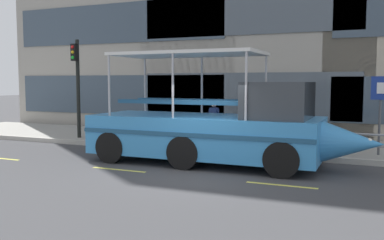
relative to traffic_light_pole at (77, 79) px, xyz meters
The scene contains 12 objects.
ground_plane 8.65m from the traffic_light_pole, 27.47° to the right, with size 120.00×120.00×0.00m, color #3D3D3F.
sidewalk 7.95m from the traffic_light_pole, 13.99° to the left, with size 32.00×4.80×0.18m, color #99968E.
curb_edge 7.77m from the traffic_light_pole, ahead, with size 32.00×0.18×0.18m, color #B2ADA3.
lane_centreline 8.90m from the traffic_light_pole, 30.83° to the right, with size 25.80×0.12×0.01m.
curb_guardrail 6.77m from the traffic_light_pole, ahead, with size 11.46×0.09×0.78m.
traffic_light_pole is the anchor object (origin of this frame).
parking_sign 11.95m from the traffic_light_pole, ahead, with size 0.60×0.12×2.59m.
leaned_bicycle 2.51m from the traffic_light_pole, ahead, with size 1.74×0.46×0.96m.
duck_tour_boat 7.84m from the traffic_light_pole, 17.70° to the right, with size 9.09×2.68×3.52m.
pedestrian_near_bow 9.74m from the traffic_light_pole, ahead, with size 0.33×0.42×1.71m.
pedestrian_mid_left 7.98m from the traffic_light_pole, ahead, with size 0.47×0.28×1.69m.
pedestrian_mid_right 6.21m from the traffic_light_pole, ahead, with size 0.46×0.25×1.65m.
Camera 1 is at (4.52, -11.14, 2.59)m, focal length 40.09 mm.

